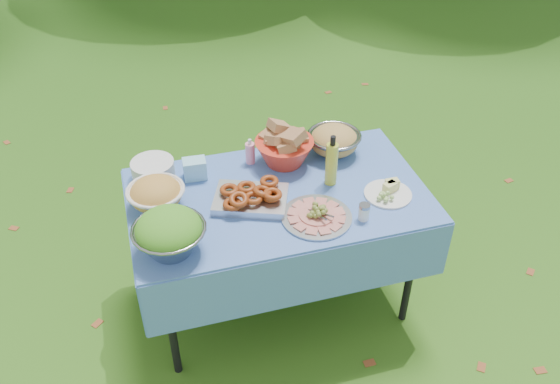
% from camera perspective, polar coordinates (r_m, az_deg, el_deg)
% --- Properties ---
extents(ground, '(80.00, 80.00, 0.00)m').
position_cam_1_polar(ground, '(3.44, -0.13, -10.23)').
color(ground, '#0E3309').
rests_on(ground, ground).
extents(picnic_table, '(1.46, 0.86, 0.76)m').
position_cam_1_polar(picnic_table, '(3.17, -0.14, -5.63)').
color(picnic_table, '#84B1FF').
rests_on(picnic_table, ground).
extents(salad_bowl, '(0.39, 0.39, 0.21)m').
position_cam_1_polar(salad_bowl, '(2.59, -10.62, -3.90)').
color(salad_bowl, gray).
rests_on(salad_bowl, picnic_table).
extents(pasta_bowl_white, '(0.28, 0.28, 0.15)m').
position_cam_1_polar(pasta_bowl_white, '(2.86, -11.87, -0.17)').
color(pasta_bowl_white, silver).
rests_on(pasta_bowl_white, picnic_table).
extents(plate_stack, '(0.26, 0.26, 0.10)m').
position_cam_1_polar(plate_stack, '(3.07, -12.11, 2.10)').
color(plate_stack, silver).
rests_on(plate_stack, picnic_table).
extents(wipes_box, '(0.12, 0.09, 0.11)m').
position_cam_1_polar(wipes_box, '(3.03, -8.20, 2.22)').
color(wipes_box, '#91D7F3').
rests_on(wipes_box, picnic_table).
extents(sanitizer_bottle, '(0.06, 0.06, 0.14)m').
position_cam_1_polar(sanitizer_bottle, '(3.11, -2.90, 3.96)').
color(sanitizer_bottle, pink).
rests_on(sanitizer_bottle, picnic_table).
extents(bread_bowl, '(0.40, 0.40, 0.21)m').
position_cam_1_polar(bread_bowl, '(3.08, 0.42, 4.44)').
color(bread_bowl, red).
rests_on(bread_bowl, picnic_table).
extents(pasta_bowl_steel, '(0.36, 0.36, 0.15)m').
position_cam_1_polar(pasta_bowl_steel, '(3.20, 5.21, 5.01)').
color(pasta_bowl_steel, gray).
rests_on(pasta_bowl_steel, picnic_table).
extents(fried_tray, '(0.41, 0.36, 0.08)m').
position_cam_1_polar(fried_tray, '(2.85, -2.85, -0.40)').
color(fried_tray, '#BBBBC0').
rests_on(fried_tray, picnic_table).
extents(charcuterie_platter, '(0.36, 0.36, 0.08)m').
position_cam_1_polar(charcuterie_platter, '(2.76, 3.56, -1.90)').
color(charcuterie_platter, '#A0A3A7').
rests_on(charcuterie_platter, picnic_table).
extents(oil_bottle, '(0.07, 0.07, 0.27)m').
position_cam_1_polar(oil_bottle, '(2.93, 5.00, 3.08)').
color(oil_bottle, gold).
rests_on(oil_bottle, picnic_table).
extents(cheese_plate, '(0.31, 0.31, 0.06)m').
position_cam_1_polar(cheese_plate, '(2.94, 10.40, 0.21)').
color(cheese_plate, silver).
rests_on(cheese_plate, picnic_table).
extents(shaker, '(0.06, 0.06, 0.08)m').
position_cam_1_polar(shaker, '(2.78, 8.09, -1.91)').
color(shaker, white).
rests_on(shaker, picnic_table).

